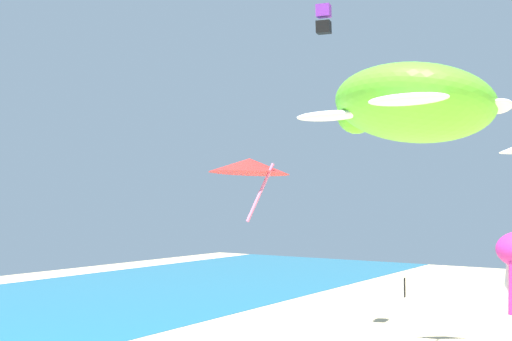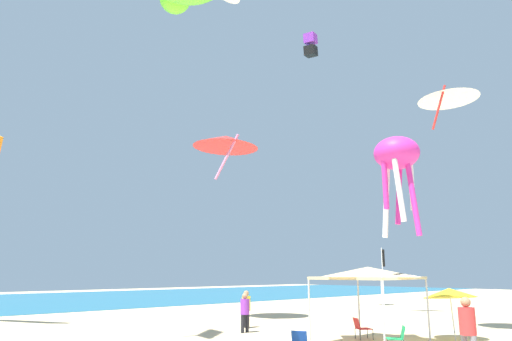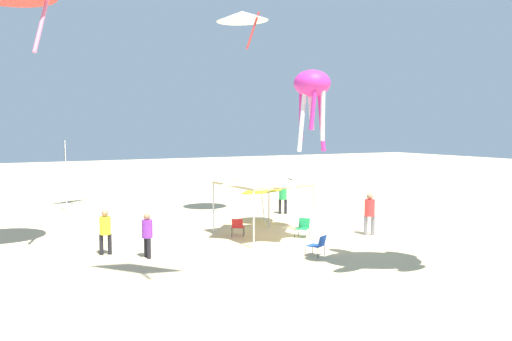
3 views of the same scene
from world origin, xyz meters
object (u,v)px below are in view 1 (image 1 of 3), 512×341
Objects in this scene: kite_turtle_lime at (408,106)px; kite_box_purple at (324,19)px; banner_flag at (404,306)px; kite_delta_red at (249,166)px.

kite_turtle_lime is 2.55× the size of kite_box_purple.
kite_turtle_lime is (-21.69, -8.31, 7.66)m from banner_flag.
kite_delta_red is at bearing -11.13° from kite_turtle_lime.
banner_flag is at bearing -173.77° from kite_box_purple.
kite_box_purple is at bearing -49.12° from kite_delta_red.
kite_delta_red is (-10.38, 3.43, 7.51)m from banner_flag.
banner_flag is 0.77× the size of kite_delta_red.
kite_box_purple reaches higher than kite_delta_red.
kite_turtle_lime is at bearing 104.88° from kite_box_purple.
banner_flag is 0.89× the size of kite_turtle_lime.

